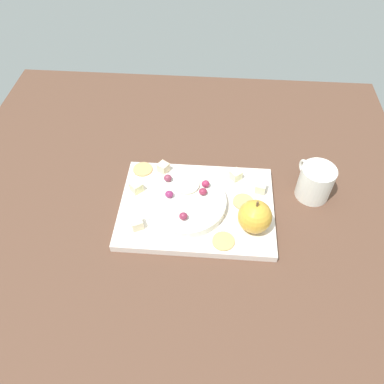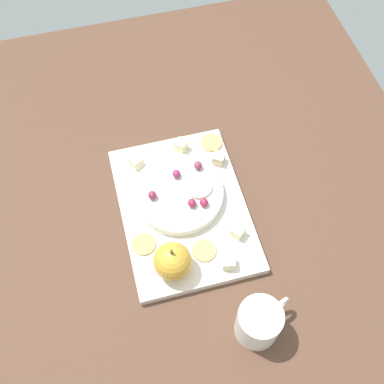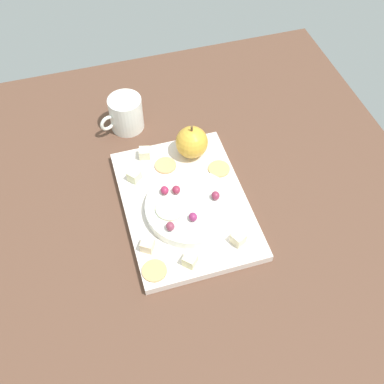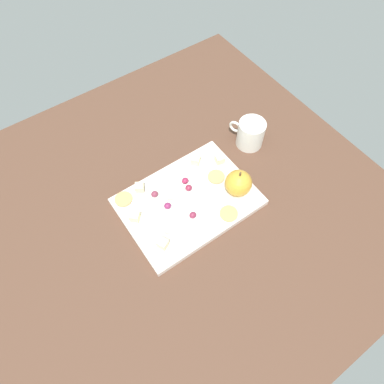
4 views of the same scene
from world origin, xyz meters
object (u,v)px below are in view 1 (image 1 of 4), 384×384
serving_dish (185,202)px  cheese_cube_0 (163,168)px  grape_3 (206,184)px  cracker_0 (243,201)px  apple_whole (255,217)px  cup (315,182)px  cheese_cube_1 (137,224)px  platter (197,207)px  grape_2 (183,216)px  apple_slice_0 (187,185)px  grape_1 (203,191)px  cracker_2 (223,241)px  cheese_cube_4 (136,187)px  cheese_cube_2 (236,175)px  cracker_1 (143,169)px  grape_4 (169,194)px  grape_0 (168,178)px  cheese_cube_3 (261,188)px

serving_dish → cheese_cube_0: 12.24cm
grape_3 → cracker_0: bearing=165.7°
apple_whole → cup: 18.87cm
apple_whole → cracker_0: bearing=-73.8°
cheese_cube_1 → cup: size_ratio=0.22×
platter → grape_3: size_ratio=18.56×
grape_2 → apple_slice_0: bearing=-89.3°
platter → cheese_cube_1: cheese_cube_1 is taller
cheese_cube_1 → grape_1: (-13.75, -8.72, 1.77)cm
cracker_2 → grape_1: 12.51cm
serving_dish → grape_2: (-0.08, 5.35, 1.93)cm
cheese_cube_1 → serving_dish: bearing=-145.6°
cheese_cube_4 → cracker_2: bearing=148.3°
cheese_cube_2 → cheese_cube_4: 23.85cm
serving_dish → cracker_1: (11.47, -10.43, -0.87)cm
grape_2 → grape_4: bearing=-57.8°
cracker_1 → cracker_2: (-20.32, 19.63, 0.00)cm
grape_1 → cheese_cube_1: bearing=32.4°
grape_1 → cheese_cube_0: bearing=-40.1°
cheese_cube_2 → grape_2: (11.30, 14.62, 1.83)cm
cheese_cube_1 → grape_4: size_ratio=1.24×
cheese_cube_1 → grape_0: 13.45cm
cheese_cube_3 → cheese_cube_0: bearing=-11.7°
platter → apple_slice_0: size_ratio=5.85×
cheese_cube_0 → cheese_cube_1: 17.64cm
cheese_cube_3 → grape_4: (20.81, 5.09, 1.79)cm
grape_3 → cheese_cube_3: bearing=-173.8°
cracker_1 → grape_1: grape_1 is taller
cheese_cube_4 → cheese_cube_1: bearing=100.3°
apple_whole → grape_4: apple_whole is taller
apple_whole → grape_1: 13.18cm
cheese_cube_0 → cheese_cube_1: (3.58, 17.27, 0.00)cm
cracker_0 → platter: bearing=8.6°
grape_1 → grape_4: 7.61cm
cheese_cube_2 → cracker_2: (2.52, 18.46, -0.97)cm
platter → cracker_2: size_ratio=7.36×
cheese_cube_3 → cracker_1: (28.64, -4.80, -0.97)cm
apple_slice_0 → serving_dish: bearing=90.6°
serving_dish → grape_4: size_ratio=9.81×
cheese_cube_4 → grape_3: (-16.11, -0.71, 1.83)cm
cheese_cube_2 → cracker_1: cheese_cube_2 is taller
cracker_2 → cracker_1: bearing=-44.0°
serving_dish → grape_2: bearing=90.8°
cracker_0 → grape_2: size_ratio=2.52×
cheese_cube_3 → apple_slice_0: bearing=4.8°
serving_dish → grape_2: 5.69cm
cheese_cube_3 → cracker_2: (8.32, 14.83, -0.97)cm
platter → apple_whole: size_ratio=4.84×
grape_1 → apple_slice_0: size_ratio=0.32×
platter → cheese_cube_1: bearing=29.9°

